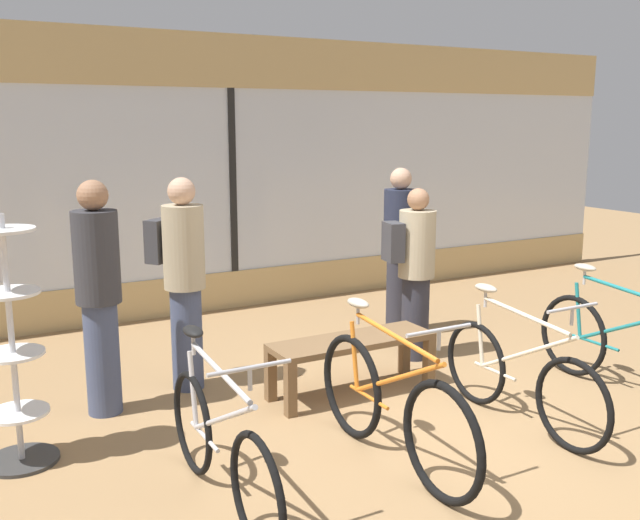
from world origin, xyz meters
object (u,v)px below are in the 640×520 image
at_px(bicycle_right, 519,376).
at_px(accessory_rack, 14,364).
at_px(bicycle_far_right, 623,347).
at_px(customer_near_rack, 183,276).
at_px(display_bench, 352,348).
at_px(customer_mid_floor, 399,248).
at_px(customer_near_bench, 414,268).
at_px(bicycle_far_left, 220,446).
at_px(customer_by_window, 99,293).
at_px(bicycle_left, 391,406).

relative_size(bicycle_right, accessory_rack, 0.99).
bearing_deg(bicycle_far_right, customer_near_rack, 148.93).
relative_size(bicycle_right, display_bench, 1.18).
bearing_deg(accessory_rack, customer_mid_floor, 16.87).
bearing_deg(customer_mid_floor, customer_near_bench, -114.79).
distance_m(bicycle_far_left, bicycle_right, 2.36).
distance_m(bicycle_right, accessory_rack, 3.52).
height_order(display_bench, customer_near_bench, customer_near_bench).
distance_m(customer_by_window, customer_near_bench, 2.87).
bearing_deg(customer_by_window, bicycle_far_right, -23.58).
bearing_deg(customer_by_window, bicycle_left, -50.62).
height_order(bicycle_left, accessory_rack, accessory_rack).
bearing_deg(customer_near_rack, bicycle_left, -69.63).
distance_m(customer_near_rack, customer_near_bench, 2.16).
distance_m(bicycle_far_right, customer_near_rack, 3.68).
bearing_deg(bicycle_far_right, bicycle_right, -178.07).
xyz_separation_m(bicycle_far_left, bicycle_far_right, (3.55, 0.06, 0.02)).
distance_m(display_bench, customer_near_bench, 1.19).
xyz_separation_m(customer_by_window, customer_near_bench, (2.86, -0.10, -0.08)).
height_order(bicycle_right, accessory_rack, accessory_rack).
relative_size(customer_by_window, customer_near_bench, 1.11).
bearing_deg(display_bench, accessory_rack, 179.58).
relative_size(bicycle_far_left, customer_mid_floor, 0.95).
height_order(bicycle_far_left, customer_near_rack, customer_near_rack).
bearing_deg(customer_near_bench, bicycle_left, -129.99).
relative_size(customer_near_rack, customer_by_window, 0.99).
bearing_deg(bicycle_right, bicycle_far_right, 1.93).
distance_m(accessory_rack, customer_near_rack, 1.62).
relative_size(bicycle_far_left, bicycle_left, 0.95).
distance_m(accessory_rack, display_bench, 2.58).
height_order(accessory_rack, display_bench, accessory_rack).
height_order(bicycle_right, customer_mid_floor, customer_mid_floor).
xyz_separation_m(bicycle_right, customer_by_window, (-2.65, 1.71, 0.58)).
xyz_separation_m(bicycle_left, customer_mid_floor, (1.73, 2.38, 0.53)).
bearing_deg(customer_mid_floor, bicycle_right, -103.20).
distance_m(bicycle_right, customer_near_bench, 1.70).
relative_size(bicycle_far_right, accessory_rack, 1.08).
distance_m(accessory_rack, customer_by_window, 0.92).
height_order(bicycle_right, customer_by_window, customer_by_window).
relative_size(bicycle_far_left, customer_near_bench, 1.03).
xyz_separation_m(bicycle_right, display_bench, (-0.76, 1.13, 0.01)).
bearing_deg(customer_near_bench, customer_mid_floor, 65.21).
height_order(bicycle_far_right, customer_near_rack, customer_near_rack).
bearing_deg(display_bench, customer_near_rack, 145.94).
height_order(bicycle_right, display_bench, bicycle_right).
relative_size(bicycle_far_right, customer_near_bench, 1.10).
distance_m(display_bench, customer_mid_floor, 1.85).
xyz_separation_m(bicycle_far_right, accessory_rack, (-4.51, 1.11, 0.29)).
height_order(accessory_rack, customer_by_window, customer_by_window).
distance_m(bicycle_right, customer_mid_floor, 2.44).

